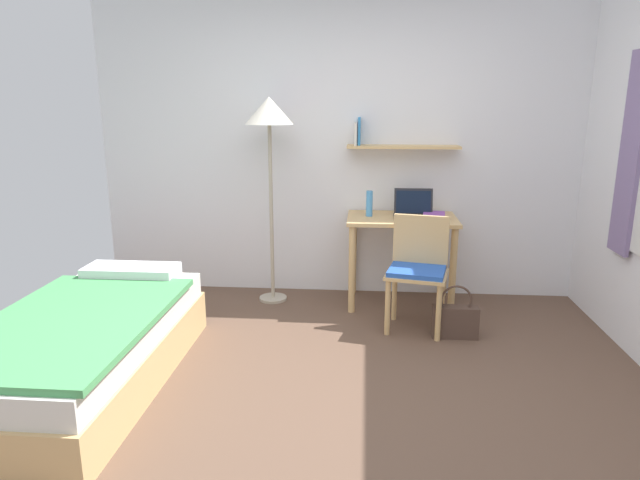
{
  "coord_description": "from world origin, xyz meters",
  "views": [
    {
      "loc": [
        0.16,
        -2.87,
        1.7
      ],
      "look_at": [
        -0.12,
        0.51,
        0.85
      ],
      "focal_mm": 31.05,
      "sensor_mm": 36.0,
      "label": 1
    }
  ],
  "objects_px": {
    "standing_lamp": "(269,122)",
    "book_stack": "(433,215)",
    "laptop": "(414,210)",
    "desk": "(401,235)",
    "bed": "(85,348)",
    "desk_chair": "(418,266)",
    "handbag": "(455,320)",
    "water_bottle": "(369,203)"
  },
  "relations": [
    {
      "from": "bed",
      "to": "laptop",
      "type": "height_order",
      "value": "laptop"
    },
    {
      "from": "desk_chair",
      "to": "laptop",
      "type": "bearing_deg",
      "value": 90.38
    },
    {
      "from": "standing_lamp",
      "to": "laptop",
      "type": "distance_m",
      "value": 1.4
    },
    {
      "from": "desk",
      "to": "standing_lamp",
      "type": "distance_m",
      "value": 1.44
    },
    {
      "from": "book_stack",
      "to": "handbag",
      "type": "bearing_deg",
      "value": -80.67
    },
    {
      "from": "book_stack",
      "to": "handbag",
      "type": "distance_m",
      "value": 0.95
    },
    {
      "from": "standing_lamp",
      "to": "book_stack",
      "type": "distance_m",
      "value": 1.56
    },
    {
      "from": "desk",
      "to": "book_stack",
      "type": "distance_m",
      "value": 0.31
    },
    {
      "from": "desk_chair",
      "to": "water_bottle",
      "type": "relative_size",
      "value": 3.99
    },
    {
      "from": "desk_chair",
      "to": "handbag",
      "type": "height_order",
      "value": "desk_chair"
    },
    {
      "from": "standing_lamp",
      "to": "handbag",
      "type": "xyz_separation_m",
      "value": [
        1.47,
        -0.69,
        -1.4
      ]
    },
    {
      "from": "water_bottle",
      "to": "handbag",
      "type": "relative_size",
      "value": 0.53
    },
    {
      "from": "standing_lamp",
      "to": "book_stack",
      "type": "xyz_separation_m",
      "value": [
        1.36,
        -0.01,
        -0.75
      ]
    },
    {
      "from": "bed",
      "to": "desk",
      "type": "distance_m",
      "value": 2.58
    },
    {
      "from": "desk",
      "to": "laptop",
      "type": "bearing_deg",
      "value": 9.71
    },
    {
      "from": "laptop",
      "to": "handbag",
      "type": "height_order",
      "value": "laptop"
    },
    {
      "from": "laptop",
      "to": "handbag",
      "type": "relative_size",
      "value": 0.81
    },
    {
      "from": "bed",
      "to": "standing_lamp",
      "type": "height_order",
      "value": "standing_lamp"
    },
    {
      "from": "bed",
      "to": "desk_chair",
      "type": "distance_m",
      "value": 2.37
    },
    {
      "from": "desk",
      "to": "water_bottle",
      "type": "relative_size",
      "value": 4.2
    },
    {
      "from": "standing_lamp",
      "to": "laptop",
      "type": "height_order",
      "value": "standing_lamp"
    },
    {
      "from": "laptop",
      "to": "handbag",
      "type": "xyz_separation_m",
      "value": [
        0.27,
        -0.7,
        -0.69
      ]
    },
    {
      "from": "laptop",
      "to": "water_bottle",
      "type": "xyz_separation_m",
      "value": [
        -0.37,
        0.0,
        0.05
      ]
    },
    {
      "from": "laptop",
      "to": "desk",
      "type": "bearing_deg",
      "value": -170.29
    },
    {
      "from": "bed",
      "to": "desk_chair",
      "type": "bearing_deg",
      "value": 27.02
    },
    {
      "from": "laptop",
      "to": "book_stack",
      "type": "distance_m",
      "value": 0.17
    },
    {
      "from": "desk_chair",
      "to": "laptop",
      "type": "relative_size",
      "value": 2.64
    },
    {
      "from": "desk",
      "to": "water_bottle",
      "type": "height_order",
      "value": "water_bottle"
    },
    {
      "from": "desk",
      "to": "laptop",
      "type": "relative_size",
      "value": 2.78
    },
    {
      "from": "desk_chair",
      "to": "desk",
      "type": "bearing_deg",
      "value": 100.88
    },
    {
      "from": "laptop",
      "to": "water_bottle",
      "type": "relative_size",
      "value": 1.51
    },
    {
      "from": "book_stack",
      "to": "standing_lamp",
      "type": "bearing_deg",
      "value": 179.6
    },
    {
      "from": "desk_chair",
      "to": "handbag",
      "type": "bearing_deg",
      "value": -32.86
    },
    {
      "from": "water_bottle",
      "to": "handbag",
      "type": "bearing_deg",
      "value": -47.72
    },
    {
      "from": "desk",
      "to": "book_stack",
      "type": "xyz_separation_m",
      "value": [
        0.26,
        -0.01,
        0.18
      ]
    },
    {
      "from": "laptop",
      "to": "book_stack",
      "type": "bearing_deg",
      "value": -9.39
    },
    {
      "from": "standing_lamp",
      "to": "handbag",
      "type": "relative_size",
      "value": 4.3
    },
    {
      "from": "handbag",
      "to": "water_bottle",
      "type": "bearing_deg",
      "value": 132.28
    },
    {
      "from": "bed",
      "to": "water_bottle",
      "type": "height_order",
      "value": "water_bottle"
    },
    {
      "from": "desk_chair",
      "to": "book_stack",
      "type": "bearing_deg",
      "value": 72.38
    },
    {
      "from": "standing_lamp",
      "to": "laptop",
      "type": "bearing_deg",
      "value": 0.83
    },
    {
      "from": "desk",
      "to": "handbag",
      "type": "height_order",
      "value": "desk"
    }
  ]
}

